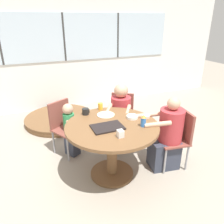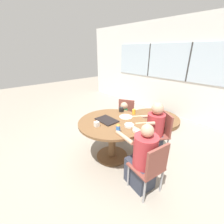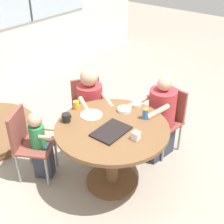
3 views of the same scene
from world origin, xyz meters
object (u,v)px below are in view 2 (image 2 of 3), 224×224
person_woman_green_shirt (153,132)px  milk_carton_small (97,124)px  bowl_white_shallow (129,125)px  chair_for_woman_green_shirt (161,130)px  chair_for_man_blue_shirt (151,166)px  juice_glass (134,112)px  person_man_blue_shirt (142,160)px  sippy_cup (118,128)px  bowl_cereal (136,131)px  folded_table_stack (154,119)px  person_toddler (123,120)px  coffee_mug (121,109)px  chair_for_toddler (125,114)px

person_woman_green_shirt → milk_carton_small: person_woman_green_shirt is taller
bowl_white_shallow → chair_for_woman_green_shirt: bearing=75.8°
chair_for_man_blue_shirt → juice_glass: 1.20m
chair_for_man_blue_shirt → bowl_white_shallow: size_ratio=5.43×
person_man_blue_shirt → person_woman_green_shirt: bearing=33.0°
juice_glass → bowl_white_shallow: juice_glass is taller
sippy_cup → person_man_blue_shirt: bearing=8.3°
sippy_cup → milk_carton_small: sippy_cup is taller
milk_carton_small → person_man_blue_shirt: bearing=13.6°
person_woman_green_shirt → bowl_white_shallow: bearing=113.0°
bowl_white_shallow → juice_glass: bearing=122.7°
person_man_blue_shirt → sippy_cup: size_ratio=6.91×
bowl_cereal → folded_table_stack: bowl_cereal is taller
chair_for_man_blue_shirt → bowl_white_shallow: 0.73m
person_toddler → juice_glass: (0.44, -0.17, 0.40)m
coffee_mug → juice_glass: 0.27m
coffee_mug → sippy_cup: 0.85m
person_man_blue_shirt → bowl_cereal: 0.45m
bowl_cereal → person_woman_green_shirt: bearing=98.2°
chair_for_toddler → sippy_cup: sippy_cup is taller
chair_for_woman_green_shirt → juice_glass: (-0.48, -0.28, 0.32)m
coffee_mug → folded_table_stack: 1.73m
chair_for_woman_green_shirt → chair_for_toddler: same height
person_woman_green_shirt → coffee_mug: size_ratio=10.81×
chair_for_woman_green_shirt → person_woman_green_shirt: person_woman_green_shirt is taller
person_woman_green_shirt → bowl_cereal: person_woman_green_shirt is taller
juice_glass → milk_carton_small: juice_glass is taller
person_toddler → milk_carton_small: bearing=80.6°
sippy_cup → chair_for_toddler: bearing=128.7°
chair_for_toddler → person_toddler: 0.18m
chair_for_woman_green_shirt → milk_carton_small: bearing=96.6°
chair_for_woman_green_shirt → person_man_blue_shirt: person_man_blue_shirt is taller
chair_for_toddler → bowl_white_shallow: chair_for_toddler is taller
coffee_mug → chair_for_man_blue_shirt: bearing=-26.6°
milk_carton_small → chair_for_man_blue_shirt: bearing=10.0°
chair_for_man_blue_shirt → chair_for_toddler: same height
chair_for_woman_green_shirt → bowl_white_shallow: (-0.19, -0.74, 0.29)m
coffee_mug → bowl_cereal: (0.74, -0.40, -0.03)m
chair_for_man_blue_shirt → person_woman_green_shirt: (-0.53, 0.82, -0.02)m
chair_for_toddler → folded_table_stack: (0.10, 1.14, -0.44)m
chair_for_woman_green_shirt → juice_glass: juice_glass is taller
person_woman_green_shirt → milk_carton_small: bearing=97.7°
bowl_white_shallow → bowl_cereal: bowl_white_shallow is taller
person_toddler → coffee_mug: size_ratio=8.61×
person_toddler → bowl_cereal: size_ratio=7.36×
person_woman_green_shirt → coffee_mug: 0.76m
chair_for_man_blue_shirt → folded_table_stack: chair_for_man_blue_shirt is taller
coffee_mug → sippy_cup: bearing=-48.1°
sippy_cup → folded_table_stack: size_ratio=0.11×
person_woman_green_shirt → sippy_cup: size_ratio=6.94×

